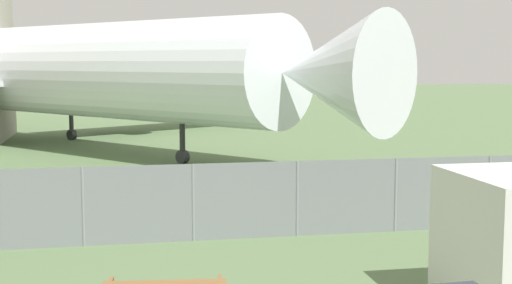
# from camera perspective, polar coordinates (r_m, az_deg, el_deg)

# --- Properties ---
(perimeter_fence) EXTENTS (56.07, 0.07, 1.86)m
(perimeter_fence) POSITION_cam_1_polar(r_m,az_deg,el_deg) (17.03, -5.04, -4.85)
(perimeter_fence) COLOR gray
(perimeter_fence) RESTS_ON ground
(airplane) EXTENTS (28.57, 33.24, 12.59)m
(airplane) POSITION_cam_1_polar(r_m,az_deg,el_deg) (37.76, -16.94, 5.48)
(airplane) COLOR white
(airplane) RESTS_ON ground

